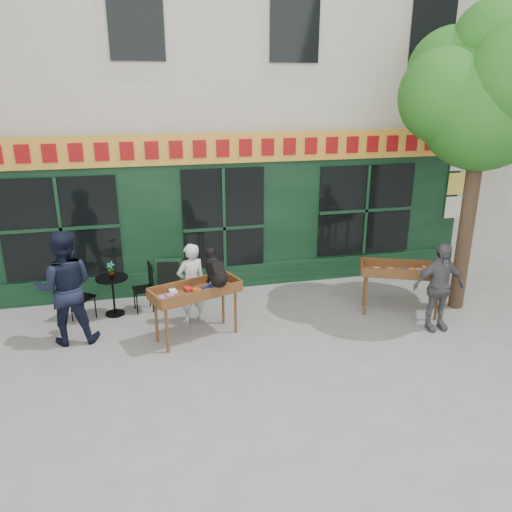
{
  "coord_description": "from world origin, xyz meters",
  "views": [
    {
      "loc": [
        -1.73,
        -7.61,
        4.16
      ],
      "look_at": [
        0.25,
        0.5,
        1.31
      ],
      "focal_mm": 35.0,
      "sensor_mm": 36.0,
      "label": 1
    }
  ],
  "objects_px": {
    "dog": "(216,267)",
    "man_right": "(439,287)",
    "bistro_table": "(113,288)",
    "man_left": "(65,287)",
    "woman": "(191,283)",
    "book_cart_center": "(196,294)",
    "book_cart_right": "(402,273)"
  },
  "relations": [
    {
      "from": "book_cart_right",
      "to": "bistro_table",
      "type": "xyz_separation_m",
      "value": [
        -5.33,
        1.21,
        -0.28
      ]
    },
    {
      "from": "book_cart_right",
      "to": "man_left",
      "type": "xyz_separation_m",
      "value": [
        -6.03,
        0.31,
        0.17
      ]
    },
    {
      "from": "woman",
      "to": "man_right",
      "type": "distance_m",
      "value": 4.41
    },
    {
      "from": "dog",
      "to": "man_left",
      "type": "height_order",
      "value": "man_left"
    },
    {
      "from": "book_cart_right",
      "to": "woman",
      "type": "bearing_deg",
      "value": -165.34
    },
    {
      "from": "book_cart_center",
      "to": "bistro_table",
      "type": "distance_m",
      "value": 1.94
    },
    {
      "from": "woman",
      "to": "man_left",
      "type": "relative_size",
      "value": 0.76
    },
    {
      "from": "dog",
      "to": "book_cart_right",
      "type": "height_order",
      "value": "dog"
    },
    {
      "from": "bistro_table",
      "to": "man_left",
      "type": "bearing_deg",
      "value": -127.87
    },
    {
      "from": "bistro_table",
      "to": "book_cart_center",
      "type": "bearing_deg",
      "value": -42.07
    },
    {
      "from": "woman",
      "to": "bistro_table",
      "type": "xyz_separation_m",
      "value": [
        -1.42,
        0.63,
        -0.21
      ]
    },
    {
      "from": "book_cart_center",
      "to": "dog",
      "type": "distance_m",
      "value": 0.59
    },
    {
      "from": "book_cart_right",
      "to": "man_right",
      "type": "distance_m",
      "value": 0.81
    },
    {
      "from": "book_cart_center",
      "to": "man_right",
      "type": "bearing_deg",
      "value": -28.63
    },
    {
      "from": "woman",
      "to": "bistro_table",
      "type": "relative_size",
      "value": 1.99
    },
    {
      "from": "woman",
      "to": "dog",
      "type": "bearing_deg",
      "value": 96.99
    },
    {
      "from": "book_cart_center",
      "to": "bistro_table",
      "type": "relative_size",
      "value": 2.13
    },
    {
      "from": "book_cart_center",
      "to": "man_right",
      "type": "distance_m",
      "value": 4.26
    },
    {
      "from": "man_right",
      "to": "woman",
      "type": "bearing_deg",
      "value": 165.55
    },
    {
      "from": "woman",
      "to": "man_left",
      "type": "xyz_separation_m",
      "value": [
        -2.12,
        -0.27,
        0.23
      ]
    },
    {
      "from": "book_cart_center",
      "to": "man_left",
      "type": "bearing_deg",
      "value": 150.17
    },
    {
      "from": "woman",
      "to": "man_left",
      "type": "bearing_deg",
      "value": -12.43
    },
    {
      "from": "man_right",
      "to": "book_cart_center",
      "type": "bearing_deg",
      "value": 173.91
    },
    {
      "from": "man_right",
      "to": "bistro_table",
      "type": "xyz_separation_m",
      "value": [
        -5.63,
        1.96,
        -0.26
      ]
    },
    {
      "from": "book_cart_right",
      "to": "man_left",
      "type": "height_order",
      "value": "man_left"
    },
    {
      "from": "bistro_table",
      "to": "man_left",
      "type": "distance_m",
      "value": 1.22
    },
    {
      "from": "woman",
      "to": "man_right",
      "type": "height_order",
      "value": "man_right"
    },
    {
      "from": "dog",
      "to": "man_right",
      "type": "xyz_separation_m",
      "value": [
        3.86,
        -0.62,
        -0.48
      ]
    },
    {
      "from": "book_cart_center",
      "to": "man_left",
      "type": "relative_size",
      "value": 0.82
    },
    {
      "from": "book_cart_center",
      "to": "man_left",
      "type": "distance_m",
      "value": 2.16
    },
    {
      "from": "woman",
      "to": "book_cart_right",
      "type": "distance_m",
      "value": 3.95
    },
    {
      "from": "woman",
      "to": "bistro_table",
      "type": "distance_m",
      "value": 1.57
    }
  ]
}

